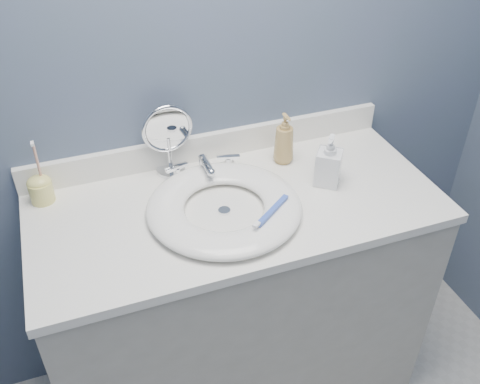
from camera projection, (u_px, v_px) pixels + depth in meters
name	position (u px, v px, depth m)	size (l,w,h in m)	color
back_wall	(206.00, 66.00, 1.60)	(2.20, 0.02, 2.40)	#4F5A77
vanity_cabinet	(237.00, 305.00, 1.86)	(1.20, 0.55, 0.85)	#AFABA0
countertop	(237.00, 206.00, 1.60)	(1.22, 0.57, 0.03)	white
backsplash	(210.00, 146.00, 1.76)	(1.22, 0.02, 0.09)	white
basin	(224.00, 207.00, 1.54)	(0.45, 0.45, 0.04)	white
drain	(224.00, 211.00, 1.55)	(0.04, 0.04, 0.01)	silver
faucet	(204.00, 168.00, 1.68)	(0.25, 0.13, 0.07)	silver
makeup_mirror	(168.00, 137.00, 1.64)	(0.16, 0.09, 0.24)	silver
soap_bottle_amber	(284.00, 139.00, 1.72)	(0.07, 0.07, 0.17)	tan
soap_bottle_clear	(329.00, 160.00, 1.62)	(0.07, 0.08, 0.17)	silver
toothbrush_holder	(40.00, 188.00, 1.57)	(0.07, 0.07, 0.20)	#E8DF74
toothbrush_lying	(271.00, 212.00, 1.48)	(0.15, 0.12, 0.02)	blue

